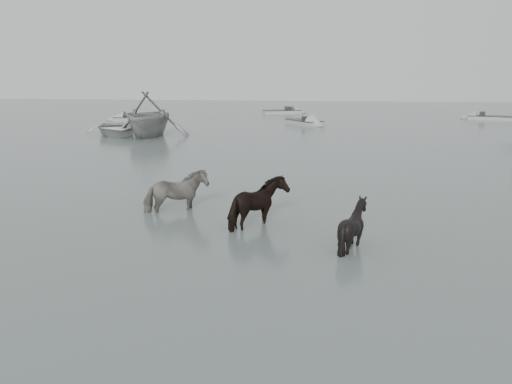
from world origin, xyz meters
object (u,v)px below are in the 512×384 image
at_px(pony_pinto, 175,186).
at_px(rowboat_lead, 117,127).
at_px(pony_dark, 260,199).
at_px(pony_black, 354,218).

xyz_separation_m(pony_pinto, rowboat_lead, (-9.89, 18.98, -0.25)).
distance_m(pony_dark, rowboat_lead, 23.88).
bearing_deg(pony_pinto, rowboat_lead, -0.85).
bearing_deg(pony_dark, pony_black, -106.86).
bearing_deg(pony_black, pony_dark, 35.72).
bearing_deg(rowboat_lead, pony_dark, -87.07).
relative_size(pony_dark, pony_black, 1.09).
relative_size(pony_dark, rowboat_lead, 0.29).
height_order(pony_pinto, pony_dark, pony_pinto).
bearing_deg(pony_black, pony_pinto, 37.57).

